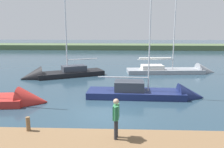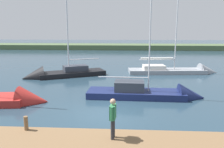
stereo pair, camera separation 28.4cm
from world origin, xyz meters
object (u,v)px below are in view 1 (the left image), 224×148
Objects in this scene: sailboat_near_dock at (154,95)px; mooring_post_near at (28,124)px; sailboat_behind_pier at (178,72)px; person_on_dock at (116,116)px; sailboat_inner_slip at (55,75)px.

mooring_post_near is at bearing -130.63° from sailboat_near_dock.
person_on_dock is (6.89, 17.59, 1.46)m from sailboat_behind_pier.
sailboat_inner_slip is 11.72m from sailboat_near_dock.
sailboat_behind_pier is (-10.77, -17.05, -0.81)m from mooring_post_near.
sailboat_near_dock is (4.25, 9.87, 0.07)m from sailboat_behind_pier.
mooring_post_near is at bearing 76.20° from sailboat_inner_slip.
mooring_post_near is at bearing -127.21° from sailboat_behind_pier.
sailboat_inner_slip is at bearing -58.68° from person_on_dock.
sailboat_near_dock is at bearing -118.20° from sailboat_behind_pier.
mooring_post_near is at bearing -1.77° from person_on_dock.
sailboat_inner_slip is 0.97× the size of sailboat_near_dock.
sailboat_near_dock is 6.43× the size of person_on_dock.
sailboat_behind_pier is 10.75m from sailboat_near_dock.
sailboat_near_dock reaches higher than person_on_dock.
sailboat_near_dock is at bearing 118.34° from sailboat_inner_slip.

